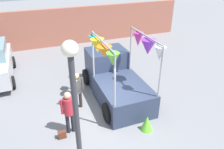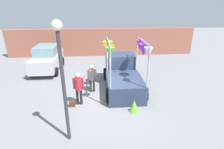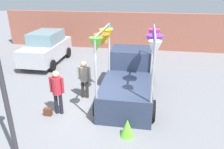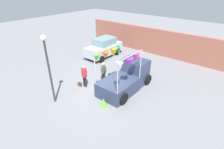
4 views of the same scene
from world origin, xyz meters
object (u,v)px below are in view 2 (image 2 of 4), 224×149
at_px(parked_car, 47,58).
at_px(handbag, 72,104).
at_px(folded_kite_bundle_lime, 134,106).
at_px(person_customer, 78,86).
at_px(person_vendor, 92,76).
at_px(vendor_truck, 122,73).
at_px(street_lamp, 62,69).

bearing_deg(parked_car, handbag, -65.64).
xyz_separation_m(parked_car, folded_kite_bundle_lime, (5.41, -6.15, -0.64)).
distance_m(person_customer, handbag, 0.96).
height_order(parked_car, person_vendor, parked_car).
bearing_deg(folded_kite_bundle_lime, person_vendor, 131.48).
relative_size(parked_car, person_customer, 2.38).
relative_size(vendor_truck, person_vendor, 2.54).
bearing_deg(vendor_truck, folded_kite_bundle_lime, -85.74).
xyz_separation_m(person_customer, person_vendor, (0.61, 1.34, -0.05)).
xyz_separation_m(handbag, folded_kite_bundle_lime, (2.94, -0.71, 0.16)).
height_order(parked_car, person_customer, parked_car).
relative_size(handbag, folded_kite_bundle_lime, 0.47).
distance_m(parked_car, person_customer, 5.96).
relative_size(vendor_truck, parked_car, 1.02).
relative_size(person_vendor, folded_kite_bundle_lime, 2.68).
bearing_deg(person_customer, person_vendor, 65.44).
height_order(person_vendor, folded_kite_bundle_lime, person_vendor).
relative_size(person_customer, handbag, 6.00).
xyz_separation_m(handbag, street_lamp, (0.18, -2.25, 2.62)).
xyz_separation_m(vendor_truck, person_customer, (-2.39, -1.80, 0.12)).
distance_m(vendor_truck, person_vendor, 1.84).
bearing_deg(handbag, person_customer, 29.74).
bearing_deg(person_customer, street_lamp, -94.08).
xyz_separation_m(person_vendor, handbag, (-0.96, -1.54, -0.83)).
xyz_separation_m(vendor_truck, street_lamp, (-2.57, -4.25, 1.87)).
bearing_deg(person_vendor, person_customer, -114.56).
bearing_deg(vendor_truck, person_vendor, -165.43).
bearing_deg(street_lamp, person_customer, 85.92).
xyz_separation_m(parked_car, street_lamp, (2.64, -7.70, 1.82)).
bearing_deg(person_customer, vendor_truck, 36.96).
bearing_deg(handbag, street_lamp, -85.54).
distance_m(vendor_truck, folded_kite_bundle_lime, 2.78).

